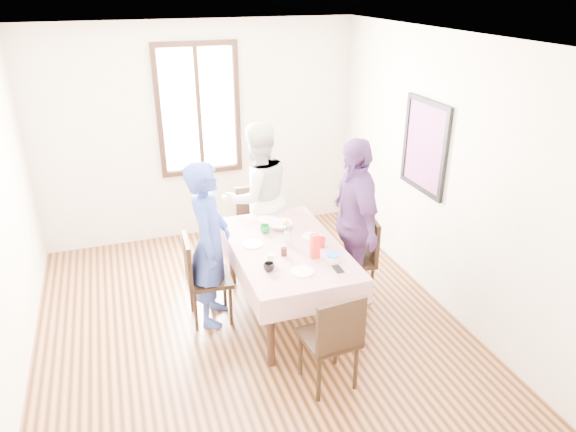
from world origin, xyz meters
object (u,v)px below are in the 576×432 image
object	(u,v)px
dining_table	(286,280)
chair_near	(329,337)
chair_right	(353,259)
person_far	(257,197)
chair_left	(209,279)
chair_far	(257,229)
person_left	(209,245)
person_right	(353,222)

from	to	relation	value
dining_table	chair_near	xyz separation A→B (m)	(0.00, -1.08, 0.08)
chair_right	person_far	size ratio (longest dim) A/B	0.53
chair_near	person_far	world-z (taller)	person_far
chair_left	chair_far	xyz separation A→B (m)	(0.74, 0.93, 0.00)
person_left	person_right	xyz separation A→B (m)	(1.45, -0.10, 0.06)
person_far	person_right	size ratio (longest dim) A/B	0.98
chair_far	person_far	distance (m)	0.41
person_far	dining_table	bearing A→B (deg)	77.49
chair_near	person_far	xyz separation A→B (m)	(0.00, 2.13, 0.41)
dining_table	person_right	world-z (taller)	person_right
dining_table	chair_left	bearing A→B (deg)	168.84
chair_near	chair_left	bearing A→B (deg)	116.08
person_left	person_far	xyz separation A→B (m)	(0.72, 0.91, 0.04)
dining_table	chair_left	size ratio (longest dim) A/B	1.72
chair_left	person_far	xyz separation A→B (m)	(0.74, 0.91, 0.41)
dining_table	person_far	size ratio (longest dim) A/B	0.91
person_far	person_right	xyz separation A→B (m)	(0.72, -1.01, 0.02)
chair_left	person_right	world-z (taller)	person_right
chair_left	person_right	xyz separation A→B (m)	(1.47, -0.10, 0.43)
chair_right	person_far	world-z (taller)	person_far
chair_left	chair_far	distance (m)	1.19
chair_right	person_left	size ratio (longest dim) A/B	0.55
dining_table	chair_right	size ratio (longest dim) A/B	1.72
chair_near	person_far	bearing A→B (deg)	84.76
dining_table	person_far	world-z (taller)	person_far
chair_right	person_far	xyz separation A→B (m)	(-0.74, 1.01, 0.41)
chair_right	person_far	distance (m)	1.32
chair_left	person_right	bearing A→B (deg)	88.56
chair_far	person_right	world-z (taller)	person_right
chair_right	person_left	world-z (taller)	person_left
chair_far	person_left	bearing A→B (deg)	58.08
chair_left	chair_far	world-z (taller)	same
chair_far	chair_near	bearing A→B (deg)	96.01
chair_left	chair_near	size ratio (longest dim) A/B	1.00
dining_table	person_left	distance (m)	0.86
person_left	chair_right	bearing A→B (deg)	-73.84
chair_left	person_far	distance (m)	1.24
person_right	chair_near	bearing A→B (deg)	-27.10
chair_left	person_left	xyz separation A→B (m)	(0.02, 0.00, 0.37)
dining_table	chair_right	xyz separation A→B (m)	(0.74, 0.05, 0.08)
person_right	chair_far	bearing A→B (deg)	-139.14
chair_far	person_left	xyz separation A→B (m)	(-0.72, -0.93, 0.37)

